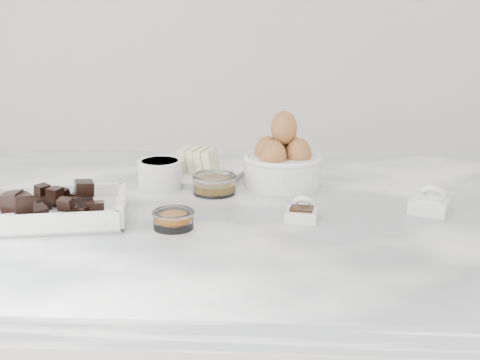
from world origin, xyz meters
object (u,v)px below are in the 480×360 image
(egg_bowl, at_px, (282,162))
(zest_bowl, at_px, (173,219))
(chocolate_dish, at_px, (56,205))
(sugar_ramekin, at_px, (160,172))
(salt_spoon, at_px, (430,203))
(honey_bowl, at_px, (214,184))
(butter_plate, at_px, (200,169))
(vanilla_spoon, at_px, (302,212))

(egg_bowl, bearing_deg, zest_bowl, -125.20)
(chocolate_dish, bearing_deg, zest_bowl, -9.65)
(sugar_ramekin, height_order, zest_bowl, sugar_ramekin)
(sugar_ramekin, bearing_deg, egg_bowl, 4.74)
(sugar_ramekin, relative_size, salt_spoon, 0.97)
(egg_bowl, relative_size, salt_spoon, 1.71)
(egg_bowl, distance_m, honey_bowl, 0.14)
(butter_plate, xyz_separation_m, honey_bowl, (0.04, -0.09, -0.00))
(honey_bowl, relative_size, salt_spoon, 0.94)
(honey_bowl, bearing_deg, butter_plate, 111.11)
(vanilla_spoon, distance_m, salt_spoon, 0.22)
(chocolate_dish, relative_size, egg_bowl, 1.65)
(chocolate_dish, xyz_separation_m, sugar_ramekin, (0.14, 0.19, 0.00))
(sugar_ramekin, xyz_separation_m, salt_spoon, (0.47, -0.12, -0.01))
(honey_bowl, bearing_deg, egg_bowl, 24.98)
(vanilla_spoon, bearing_deg, salt_spoon, 12.98)
(zest_bowl, xyz_separation_m, vanilla_spoon, (0.20, 0.05, -0.00))
(vanilla_spoon, relative_size, salt_spoon, 0.76)
(honey_bowl, bearing_deg, zest_bowl, -104.52)
(egg_bowl, height_order, honey_bowl, egg_bowl)
(chocolate_dish, xyz_separation_m, egg_bowl, (0.36, 0.21, 0.02))
(egg_bowl, bearing_deg, chocolate_dish, -150.12)
(salt_spoon, bearing_deg, butter_plate, 155.95)
(butter_plate, distance_m, salt_spoon, 0.44)
(egg_bowl, height_order, salt_spoon, egg_bowl)
(chocolate_dish, relative_size, zest_bowl, 3.70)
(butter_plate, height_order, vanilla_spoon, butter_plate)
(butter_plate, xyz_separation_m, vanilla_spoon, (0.19, -0.23, -0.01))
(honey_bowl, xyz_separation_m, vanilla_spoon, (0.15, -0.13, -0.01))
(butter_plate, bearing_deg, sugar_ramekin, -140.86)
(sugar_ramekin, distance_m, vanilla_spoon, 0.31)
(zest_bowl, bearing_deg, butter_plate, 87.62)
(egg_bowl, height_order, zest_bowl, egg_bowl)
(sugar_ramekin, distance_m, egg_bowl, 0.23)
(zest_bowl, bearing_deg, honey_bowl, 75.48)
(sugar_ramekin, relative_size, honey_bowl, 1.03)
(butter_plate, xyz_separation_m, zest_bowl, (-0.01, -0.28, -0.01))
(butter_plate, relative_size, sugar_ramekin, 2.20)
(chocolate_dish, height_order, vanilla_spoon, chocolate_dish)
(zest_bowl, distance_m, vanilla_spoon, 0.21)
(egg_bowl, bearing_deg, vanilla_spoon, -81.23)
(butter_plate, relative_size, egg_bowl, 1.24)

